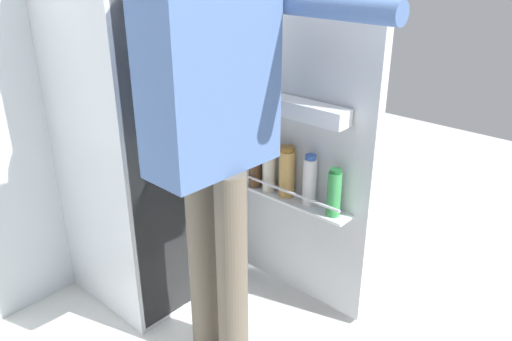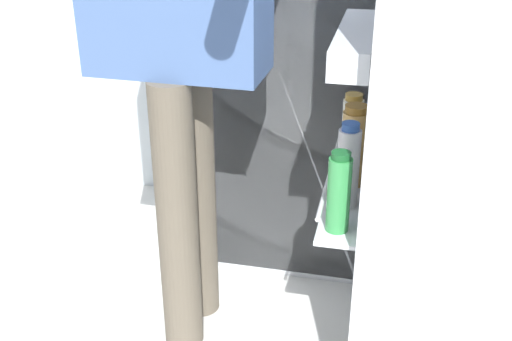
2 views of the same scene
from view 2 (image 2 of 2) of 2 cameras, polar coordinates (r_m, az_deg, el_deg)
name	(u,v)px [view 2 (image 2 of 2)]	position (r m, az deg, el deg)	size (l,w,h in m)	color
ground_plane	(251,315)	(2.18, -0.43, -12.91)	(6.62, 6.62, 0.00)	silver
refrigerator	(291,27)	(2.22, 3.21, 12.80)	(0.74, 1.25, 1.74)	silver
person	(180,2)	(1.71, -6.90, 14.88)	(0.57, 0.81, 1.72)	#665B4C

